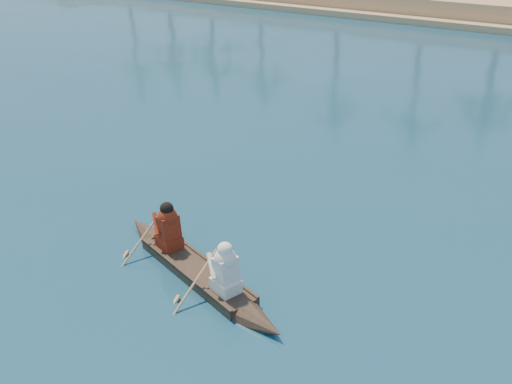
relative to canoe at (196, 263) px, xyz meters
The scene contains 1 object.
canoe is the anchor object (origin of this frame).
Camera 1 is at (-2.31, -10.87, 6.25)m, focal length 40.00 mm.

